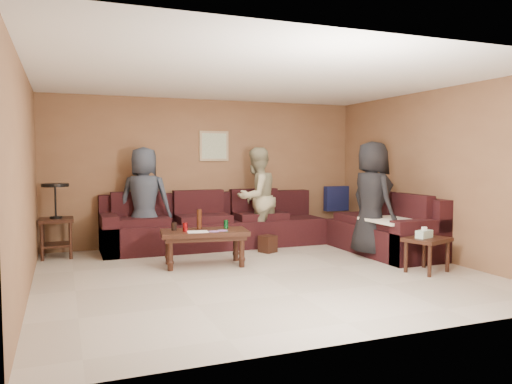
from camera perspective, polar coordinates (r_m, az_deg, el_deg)
room at (r=6.36m, az=0.69°, el=5.40°), size 5.60×5.50×2.50m
sectional_sofa at (r=8.16m, az=1.99°, el=-4.32°), size 4.65×2.90×0.97m
coffee_table at (r=6.98m, az=-5.95°, el=-4.99°), size 1.26×0.75×0.78m
end_table_left at (r=8.04m, az=-21.89°, el=-2.87°), size 0.49×0.49×1.12m
side_table_right at (r=6.92m, az=18.92°, el=-5.46°), size 0.67×0.61×0.60m
waste_bin at (r=7.95m, az=1.35°, el=-5.95°), size 0.29×0.29×0.27m
wall_art at (r=8.74m, az=-4.82°, el=5.25°), size 0.52×0.04×0.52m
person_left at (r=8.04m, az=-12.61°, el=-0.90°), size 0.96×0.82×1.67m
person_middle at (r=8.33m, az=0.07°, el=-0.63°), size 1.00×0.92×1.67m
person_right at (r=7.73m, az=13.12°, el=-0.82°), size 0.60×0.88×1.74m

